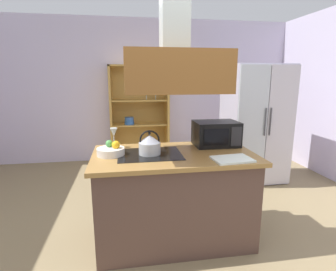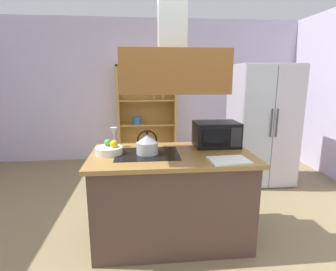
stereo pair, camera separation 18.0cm
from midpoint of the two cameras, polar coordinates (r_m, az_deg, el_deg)
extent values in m
plane|color=olive|center=(2.84, -3.43, -22.47)|extent=(7.80, 7.80, 0.00)
cube|color=silver|center=(5.33, -6.97, 9.39)|extent=(6.00, 0.12, 2.70)
cube|color=#4F382F|center=(2.75, -0.72, -13.30)|extent=(1.47, 0.80, 0.86)
cube|color=olive|center=(2.58, -0.75, -4.26)|extent=(1.55, 0.88, 0.04)
cube|color=black|center=(2.55, -5.95, -4.02)|extent=(0.60, 0.48, 0.00)
cube|color=brown|center=(2.47, -0.80, 13.39)|extent=(0.90, 0.70, 0.36)
cube|color=#B5B2C7|center=(4.40, 16.86, 2.50)|extent=(0.90, 0.72, 1.81)
cube|color=#B2BBC1|center=(3.97, 16.28, 1.52)|extent=(0.44, 0.03, 1.77)
cube|color=#BCB9C0|center=(4.19, 21.86, 1.65)|extent=(0.44, 0.03, 1.77)
cylinder|color=#4C4C51|center=(4.01, 18.93, 2.77)|extent=(0.02, 0.02, 0.40)
cylinder|color=#4C4C51|center=(4.05, 19.93, 2.78)|extent=(0.02, 0.02, 0.40)
cube|color=#BA8D40|center=(5.12, -13.05, 4.20)|extent=(0.04, 0.40, 1.84)
cube|color=#BA8D40|center=(5.16, -1.22, 4.57)|extent=(0.04, 0.40, 1.84)
cube|color=#BA8D40|center=(5.07, -7.40, 14.60)|extent=(1.10, 0.40, 0.03)
cube|color=#BA8D40|center=(5.30, -6.86, -5.05)|extent=(1.10, 0.40, 0.08)
cube|color=#BA8D40|center=(5.30, -7.20, 4.69)|extent=(1.10, 0.02, 1.84)
cube|color=#BA8D40|center=(5.14, -7.06, 2.38)|extent=(1.02, 0.36, 0.02)
cube|color=#BA8D40|center=(5.08, -7.20, 7.49)|extent=(1.02, 0.36, 0.02)
cylinder|color=#3264AB|center=(5.08, -9.28, 2.62)|extent=(0.18, 0.18, 0.05)
cylinder|color=#2D5EA3|center=(5.07, -9.30, 3.12)|extent=(0.17, 0.17, 0.05)
cylinder|color=#385FA1|center=(5.06, -9.31, 3.62)|extent=(0.16, 0.16, 0.05)
cylinder|color=silver|center=(5.04, -5.69, 8.32)|extent=(0.01, 0.01, 0.12)
cone|color=silver|center=(5.03, -5.72, 9.45)|extent=(0.07, 0.07, 0.08)
cylinder|color=silver|center=(5.05, -3.69, 8.36)|extent=(0.01, 0.01, 0.12)
cone|color=silver|center=(5.05, -3.70, 9.49)|extent=(0.07, 0.07, 0.08)
cylinder|color=silver|center=(2.54, -5.98, -2.75)|extent=(0.21, 0.21, 0.11)
cone|color=#B0B8C9|center=(2.52, -6.02, -0.70)|extent=(0.20, 0.20, 0.07)
sphere|color=black|center=(2.50, -6.05, 0.45)|extent=(0.03, 0.03, 0.03)
torus|color=black|center=(2.52, -6.02, -1.04)|extent=(0.19, 0.02, 0.19)
cube|color=white|center=(2.41, 11.50, -5.00)|extent=(0.36, 0.27, 0.02)
cube|color=black|center=(2.88, 8.45, 0.43)|extent=(0.46, 0.34, 0.26)
cube|color=black|center=(2.70, 8.44, -0.36)|extent=(0.26, 0.01, 0.17)
cube|color=#262628|center=(2.77, 12.62, -0.20)|extent=(0.11, 0.01, 0.20)
cylinder|color=silver|center=(2.87, -13.18, -2.43)|extent=(0.06, 0.06, 0.01)
cylinder|color=silver|center=(2.85, -13.24, -1.30)|extent=(0.01, 0.01, 0.11)
cone|color=silver|center=(2.83, -13.34, 0.66)|extent=(0.08, 0.08, 0.09)
cylinder|color=silver|center=(2.58, -14.13, -3.38)|extent=(0.26, 0.26, 0.07)
sphere|color=#EEA918|center=(2.55, -13.08, -1.99)|extent=(0.08, 0.08, 0.08)
sphere|color=#4D9D48|center=(2.62, -14.42, -1.72)|extent=(0.07, 0.07, 0.07)
camera|label=1|loc=(0.09, -91.78, -0.39)|focal=28.47mm
camera|label=2|loc=(0.09, 88.22, 0.39)|focal=28.47mm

